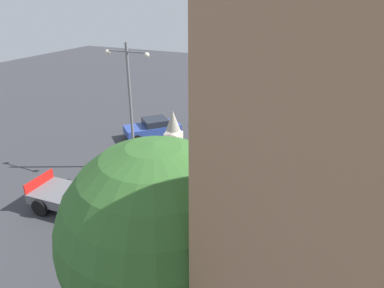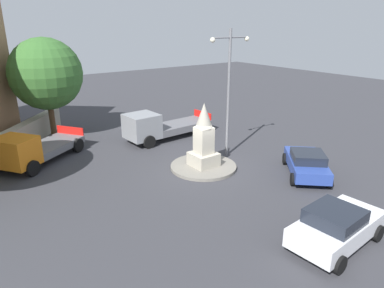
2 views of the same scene
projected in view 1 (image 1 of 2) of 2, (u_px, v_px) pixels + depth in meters
ground_plane at (174, 169)px, 20.77m from camera, size 80.00×80.00×0.00m
traffic_island at (174, 168)px, 20.74m from camera, size 3.64×3.64×0.17m
monument at (174, 144)px, 20.11m from camera, size 1.35×1.35×3.50m
streetlamp at (130, 96)px, 19.29m from camera, size 2.77×0.28×7.34m
car_blue_waiting at (153, 127)px, 25.20m from camera, size 3.93×4.07×1.34m
car_white_near_island at (228, 116)px, 27.22m from camera, size 4.03×2.19×1.51m
truck_orange_far_side at (282, 256)px, 12.55m from camera, size 5.53×4.70×1.96m
truck_grey_parked_right at (107, 200)px, 15.89m from camera, size 6.37×2.53×2.01m
tree_near_wall at (158, 234)px, 8.29m from camera, size 4.75×4.75×6.78m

